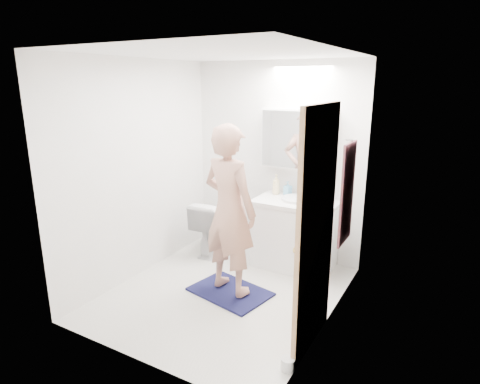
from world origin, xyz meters
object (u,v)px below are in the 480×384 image
Objects in this scene: soap_bottle_b at (288,188)px; toilet_paper_roll at (288,364)px; medicine_cabinet at (298,139)px; vanity_cabinet at (295,236)px; toilet at (214,226)px; toothbrush_cup at (317,196)px; person at (229,210)px; soap_bottle_a at (276,184)px.

toilet_paper_roll is at bearing -66.32° from soap_bottle_b.
soap_bottle_b is at bearing -161.65° from medicine_cabinet.
soap_bottle_b is at bearing 135.18° from vanity_cabinet.
soap_bottle_b is (0.88, 0.30, 0.55)m from toilet.
toothbrush_cup is at bearing -171.92° from toilet.
person is 1.54m from toilet_paper_roll.
vanity_cabinet is 1.88m from toilet_paper_roll.
medicine_cabinet is 2.54m from toilet_paper_roll.
toilet_paper_roll is at bearing -62.48° from soap_bottle_a.
soap_bottle_a is 2.30m from toilet_paper_roll.
soap_bottle_b is 0.38m from toothbrush_cup.
soap_bottle_a is at bearing -168.06° from soap_bottle_b.
medicine_cabinet is 1.25× the size of toilet.
toothbrush_cup is at bearing -104.27° from person.
vanity_cabinet reaches higher than toilet_paper_roll.
medicine_cabinet is 8.00× the size of toilet_paper_roll.
soap_bottle_b is at bearing 113.68° from toilet_paper_roll.
toothbrush_cup is at bearing 103.72° from toilet_paper_roll.
toilet is at bearing 136.74° from toilet_paper_roll.
vanity_cabinet reaches higher than toilet.
toilet_paper_roll is at bearing -68.93° from medicine_cabinet.
vanity_cabinet is at bearing -98.17° from person.
toilet_paper_roll is (0.99, -0.80, -0.86)m from person.
vanity_cabinet is at bearing -44.82° from soap_bottle_b.
medicine_cabinet is at bearing 14.48° from soap_bottle_a.
toothbrush_cup is at bearing -3.04° from soap_bottle_b.
soap_bottle_b is 1.62× the size of toothbrush_cup.
toilet is at bearing -36.95° from person.
soap_bottle_b is at bearing 11.94° from soap_bottle_a.
toilet is 4.15× the size of soap_bottle_b.
toilet is at bearing -173.81° from vanity_cabinet.
medicine_cabinet is at bearing 111.07° from toilet_paper_roll.
medicine_cabinet is 3.59× the size of soap_bottle_a.
soap_bottle_b is 2.26m from toilet_paper_roll.
medicine_cabinet reaches higher than vanity_cabinet.
medicine_cabinet is at bearing 170.08° from toothbrush_cup.
toothbrush_cup is (0.53, 1.10, -0.04)m from person.
medicine_cabinet is 0.51× the size of person.
toothbrush_cup is at bearing 1.11° from soap_bottle_a.
soap_bottle_b reaches higher than toilet.
medicine_cabinet is at bearing 18.35° from soap_bottle_b.
soap_bottle_a is at bearing -79.09° from person.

